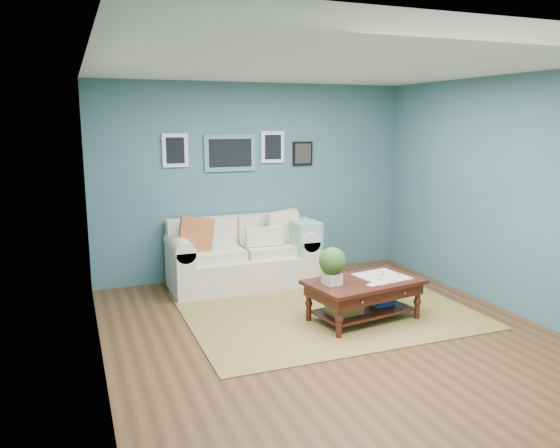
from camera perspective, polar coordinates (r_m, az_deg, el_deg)
name	(u,v)px	position (r m, az deg, el deg)	size (l,w,h in m)	color
room_shell	(332,205)	(5.46, 5.45, 2.00)	(5.00, 5.02, 2.70)	brown
area_rug	(324,309)	(6.50, 4.65, -8.87)	(3.20, 2.56, 0.01)	brown
loveseat	(247,255)	(7.34, -3.44, -3.26)	(1.96, 0.89, 1.00)	white
coffee_table	(359,288)	(6.07, 8.22, -6.61)	(1.34, 0.91, 0.87)	black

